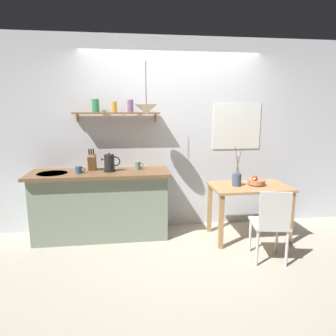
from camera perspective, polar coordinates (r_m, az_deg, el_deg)
ground_plane at (r=4.10m, az=1.90°, el=-13.78°), size 14.00×14.00×0.00m
back_wall at (r=4.41m, az=3.24°, el=6.22°), size 6.80×0.11×2.70m
kitchen_counter at (r=4.20m, az=-12.49°, el=-6.66°), size 1.83×0.63×0.92m
wall_shelf at (r=4.16m, az=-10.12°, el=10.69°), size 1.15×0.20×0.31m
dining_table at (r=4.17m, az=15.08°, el=-4.85°), size 1.02×0.64×0.73m
dining_chair_near at (r=3.62m, az=18.87°, el=-9.62°), size 0.45×0.47×0.86m
fruit_bowl at (r=4.18m, az=16.29°, el=-2.42°), size 0.23×0.23×0.13m
twig_vase at (r=4.06m, az=12.84°, el=-2.10°), size 0.12×0.12×0.53m
electric_kettle at (r=4.04m, az=-10.96°, el=0.93°), size 0.25×0.16×0.25m
knife_block at (r=4.17m, az=-14.14°, el=1.16°), size 0.10×0.19×0.30m
coffee_mug_by_sink at (r=4.02m, az=-16.49°, el=-0.32°), size 0.12×0.08×0.09m
coffee_mug_spare at (r=4.12m, az=-5.70°, el=0.48°), size 0.12×0.08×0.11m
pendant_lamp at (r=3.86m, az=-4.12°, el=11.03°), size 0.29×0.29×0.64m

